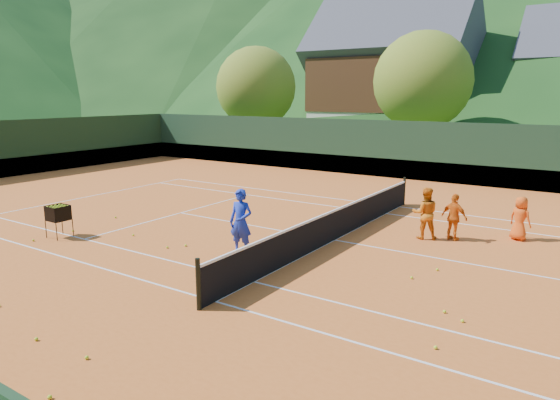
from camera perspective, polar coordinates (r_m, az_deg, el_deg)
The scene contains 29 objects.
ground at distance 15.21m, azimuth 6.23°, elevation -4.64°, with size 400.00×400.00×0.00m, color #2E571B.
clay_court at distance 15.21m, azimuth 6.23°, elevation -4.61°, with size 40.00×24.00×0.02m, color #C45A1F.
coach at distance 13.63m, azimuth -4.50°, elevation -2.52°, with size 0.66×0.43×1.82m, color #1C32B7.
student_a at distance 15.70m, azimuth 16.25°, elevation -1.46°, with size 0.77×0.60×1.59m, color orange.
student_b at distance 15.81m, azimuth 19.29°, elevation -1.88°, with size 0.83×0.35×1.42m, color orange.
student_c at distance 16.62m, azimuth 25.75°, elevation -1.91°, with size 0.65×0.42×1.34m, color #EE5515.
tennis_ball_0 at distance 14.04m, azimuth 1.35°, elevation -5.77°, with size 0.07×0.07×0.07m, color #B6E125.
tennis_ball_1 at distance 10.21m, azimuth -26.09°, elevation -14.09°, with size 0.07×0.07×0.07m, color #B6E125.
tennis_ball_3 at distance 12.43m, azimuth 14.82°, elevation -8.57°, with size 0.07×0.07×0.07m, color #B6E125.
tennis_ball_4 at distance 11.99m, azimuth -7.62°, elevation -9.03°, with size 0.07×0.07×0.07m, color #B6E125.
tennis_ball_5 at distance 9.36m, azimuth 17.35°, elevation -15.79°, with size 0.07×0.07×0.07m, color #B6E125.
tennis_ball_6 at distance 14.67m, azimuth -12.76°, elevation -5.29°, with size 0.07×0.07×0.07m, color #B6E125.
tennis_ball_7 at distance 10.50m, azimuth 20.13°, elevation -12.84°, with size 0.07×0.07×0.07m, color #B6E125.
tennis_ball_9 at distance 16.19m, azimuth -16.42°, elevation -3.85°, with size 0.07×0.07×0.07m, color #B6E125.
tennis_ball_11 at distance 9.25m, azimuth -21.22°, elevation -16.44°, with size 0.07×0.07×0.07m, color #B6E125.
tennis_ball_12 at distance 18.67m, azimuth -18.28°, elevation -1.89°, with size 0.07×0.07×0.07m, color #B6E125.
tennis_ball_14 at distance 10.79m, azimuth 18.28°, elevation -12.01°, with size 0.07×0.07×0.07m, color #B6E125.
tennis_ball_15 at distance 17.33m, azimuth -22.59°, elevation -3.26°, with size 0.07×0.07×0.07m, color #B6E125.
tennis_ball_16 at distance 16.71m, azimuth -26.35°, elevation -4.14°, with size 0.07×0.07×0.07m, color #B6E125.
tennis_ball_17 at distance 8.41m, azimuth -24.83°, elevation -19.77°, with size 0.07×0.07×0.07m, color #B6E125.
tennis_ball_18 at distance 13.15m, azimuth 17.53°, elevation -7.59°, with size 0.07×0.07×0.07m, color #B6E125.
tennis_ball_19 at distance 14.74m, azimuth -10.73°, elevation -5.12°, with size 0.07×0.07×0.07m, color #B6E125.
court_lines at distance 15.21m, azimuth 6.23°, elevation -4.56°, with size 23.83×11.03×0.00m.
tennis_net at distance 15.07m, azimuth 6.27°, elevation -2.75°, with size 0.10×12.07×1.10m.
perimeter_fence at distance 14.90m, azimuth 6.34°, elevation 0.04°, with size 40.40×24.24×3.00m.
ball_hopper at distance 16.66m, azimuth -24.02°, elevation -1.44°, with size 0.57×0.57×1.00m.
chalet_left at distance 46.12m, azimuth 12.65°, elevation 13.31°, with size 13.80×9.93×12.92m.
tree_a at distance 38.37m, azimuth -2.74°, elevation 12.75°, with size 6.00×6.00×7.88m.
tree_b at distance 34.67m, azimuth 16.02°, elevation 12.94°, with size 6.40×6.40×8.40m.
Camera 1 is at (6.61, -13.00, 4.32)m, focal length 32.00 mm.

